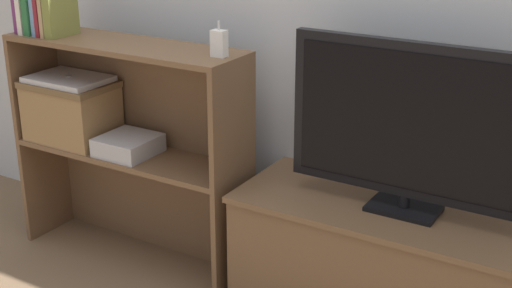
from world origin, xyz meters
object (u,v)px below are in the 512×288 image
(book_plum, at_px, (27,3))
(baby_monitor, at_px, (219,43))
(book_skyblue, at_px, (44,6))
(magazine_stack, at_px, (128,145))
(storage_basket_left, at_px, (71,108))
(book_maroon, at_px, (49,8))
(book_forest, at_px, (39,9))
(tv, at_px, (410,124))
(book_tan, at_px, (53,0))
(book_olive, at_px, (61,12))
(tv_stand, at_px, (399,271))
(book_ivory, at_px, (32,0))
(laptop, at_px, (69,79))

(book_plum, bearing_deg, baby_monitor, 2.18)
(book_skyblue, bearing_deg, magazine_stack, 1.78)
(storage_basket_left, bearing_deg, book_maroon, -159.50)
(storage_basket_left, xyz_separation_m, magazine_stack, (0.29, -0.01, -0.09))
(book_forest, xyz_separation_m, book_maroon, (0.06, 0.00, 0.01))
(magazine_stack, bearing_deg, baby_monitor, 3.02)
(tv, xyz_separation_m, storage_basket_left, (-1.33, -0.08, -0.15))
(baby_monitor, bearing_deg, book_tan, -177.39)
(book_olive, bearing_deg, tv_stand, 4.39)
(book_maroon, distance_m, magazine_stack, 0.59)
(storage_basket_left, bearing_deg, book_skyblue, -166.49)
(tv_stand, relative_size, book_plum, 4.95)
(book_maroon, xyz_separation_m, baby_monitor, (0.74, 0.03, -0.06))
(magazine_stack, bearing_deg, book_ivory, -178.48)
(book_maroon, bearing_deg, laptop, 20.50)
(book_forest, xyz_separation_m, laptop, (0.10, 0.02, -0.26))
(book_forest, relative_size, storage_basket_left, 0.53)
(baby_monitor, bearing_deg, book_maroon, -177.47)
(book_ivory, relative_size, book_olive, 1.40)
(storage_basket_left, height_order, laptop, laptop)
(magazine_stack, bearing_deg, tv, 4.85)
(book_maroon, bearing_deg, magazine_stack, 1.92)
(tv_stand, distance_m, book_forest, 1.62)
(tv_stand, relative_size, book_maroon, 5.40)
(tv_stand, distance_m, book_skyblue, 1.60)
(book_forest, bearing_deg, book_tan, 0.00)
(tv, xyz_separation_m, book_skyblue, (-1.41, -0.10, 0.25))
(tv, height_order, storage_basket_left, tv)
(book_ivory, height_order, magazine_stack, book_ivory)
(baby_monitor, height_order, magazine_stack, baby_monitor)
(book_plum, xyz_separation_m, magazine_stack, (0.45, 0.01, -0.49))
(tv_stand, height_order, book_tan, book_tan)
(book_maroon, relative_size, book_tan, 0.78)
(book_olive, bearing_deg, tv, 4.32)
(book_ivory, distance_m, book_skyblue, 0.07)
(book_plum, bearing_deg, storage_basket_left, 6.10)
(book_maroon, xyz_separation_m, book_tan, (0.02, 0.00, 0.03))
(book_forest, bearing_deg, tv, 3.99)
(tv_stand, distance_m, laptop, 1.42)
(book_ivory, height_order, book_skyblue, book_ivory)
(baby_monitor, relative_size, storage_basket_left, 0.35)
(book_ivory, relative_size, laptop, 0.81)
(book_maroon, bearing_deg, book_ivory, 180.00)
(baby_monitor, bearing_deg, laptop, -178.75)
(book_plum, xyz_separation_m, book_olive, (0.17, -0.00, -0.02))
(book_plum, distance_m, magazine_stack, 0.67)
(book_olive, distance_m, laptop, 0.26)
(tv_stand, height_order, book_ivory, book_ivory)
(tv_stand, height_order, magazine_stack, magazine_stack)
(storage_basket_left, bearing_deg, book_olive, -60.49)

